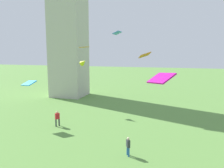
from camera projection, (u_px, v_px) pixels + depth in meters
The scene contains 8 objects.
person_2 at pixel (128, 145), 19.11m from camera, with size 0.43×0.49×1.65m.
person_3 at pixel (57, 118), 26.65m from camera, with size 0.49×0.55×1.84m.
kite_flying_3 at pixel (117, 33), 32.28m from camera, with size 1.18×1.58×0.52m.
kite_flying_5 at pixel (83, 62), 32.83m from camera, with size 1.47×1.32×1.14m.
kite_flying_7 at pixel (84, 47), 21.81m from camera, with size 0.93×0.70×0.11m.
kite_flying_8 at pixel (145, 55), 31.63m from camera, with size 1.83×1.85×0.98m.
kite_flying_9 at pixel (161, 78), 14.06m from camera, with size 1.89×2.01×0.77m.
kite_flying_10 at pixel (29, 83), 26.81m from camera, with size 2.02×1.74×0.66m.
Camera 1 is at (3.51, -1.77, 8.90)m, focal length 36.15 mm.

